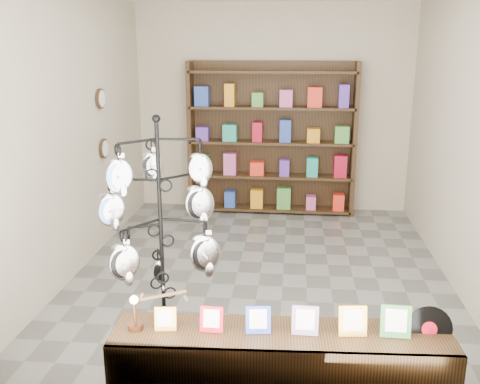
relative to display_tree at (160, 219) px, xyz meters
name	(u,v)px	position (x,y,z in m)	size (l,w,h in m)	color
ground	(260,273)	(0.68, 1.55, -1.11)	(5.00, 5.00, 0.00)	slate
room_envelope	(262,103)	(0.68, 1.55, 0.74)	(5.00, 5.00, 5.00)	#BAB096
display_tree	(160,219)	(0.00, 0.00, 0.00)	(1.07, 1.07, 1.93)	black
front_shelf	(281,369)	(0.97, -0.65, -0.83)	(2.30, 0.58, 0.81)	black
back_shelving	(271,143)	(0.68, 3.85, -0.08)	(2.42, 0.36, 2.20)	black
wall_clocks	(102,124)	(-1.29, 2.35, 0.39)	(0.03, 0.24, 0.84)	black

